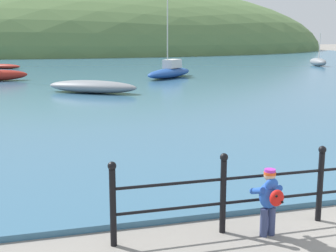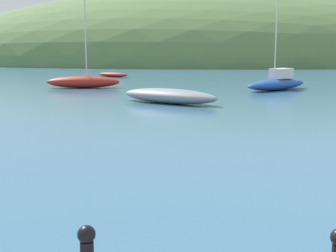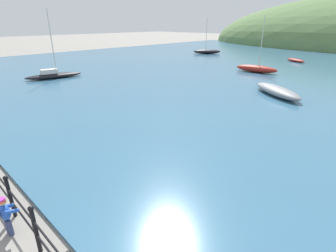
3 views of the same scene
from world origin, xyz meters
name	(u,v)px [view 1 (image 1 of 3)]	position (x,y,z in m)	size (l,w,h in m)	color
water	(117,70)	(0.00, 32.00, 0.05)	(80.00, 60.00, 0.10)	#386684
far_hillside	(75,52)	(0.00, 70.72, 0.00)	(82.57, 45.41, 21.28)	#567542
child_in_coat	(270,196)	(-3.07, 1.20, 0.61)	(0.40, 0.54, 1.00)	navy
boat_mid_harbor	(170,72)	(1.99, 23.91, 0.49)	(4.27, 4.16, 5.78)	#1E4793
boat_far_left	(4,66)	(-8.51, 34.84, 0.28)	(2.81, 2.09, 0.37)	maroon
boat_white_sailboat	(92,87)	(-3.63, 17.64, 0.40)	(4.45, 3.52, 0.59)	gray
boat_far_right	(318,62)	(17.16, 30.72, 0.45)	(1.33, 2.71, 2.75)	gray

